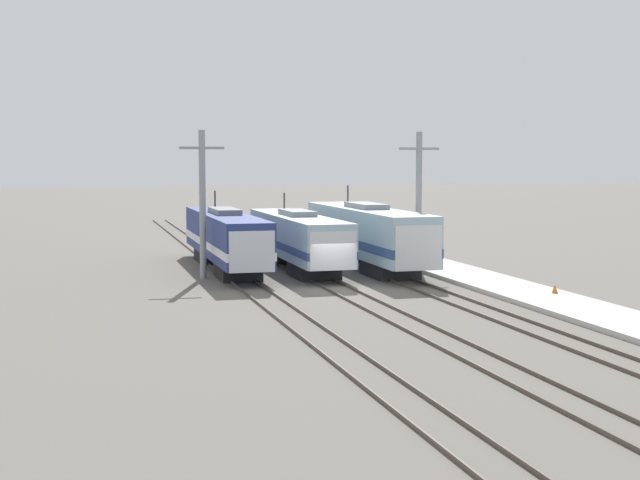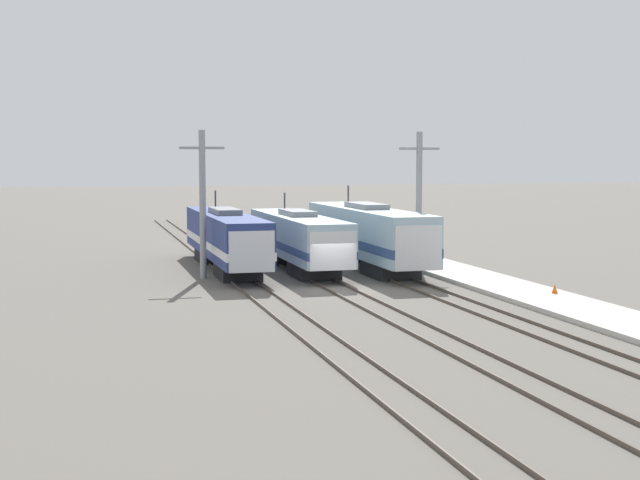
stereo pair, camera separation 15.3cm
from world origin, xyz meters
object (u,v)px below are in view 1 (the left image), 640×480
object	(u,v)px
catenary_tower_left	(203,202)
catenary_tower_right	(419,199)
locomotive_center	(299,239)
locomotive_far_right	(369,235)
locomotive_far_left	(226,239)
traffic_cone	(555,289)

from	to	relation	value
catenary_tower_left	catenary_tower_right	size ratio (longest dim) A/B	1.00
locomotive_center	locomotive_far_right	bearing A→B (deg)	-5.98
locomotive_center	locomotive_far_right	size ratio (longest dim) A/B	0.90
locomotive_far_left	catenary_tower_left	distance (m)	4.87
locomotive_center	catenary_tower_right	size ratio (longest dim) A/B	1.92
locomotive_far_left	traffic_cone	size ratio (longest dim) A/B	41.06
locomotive_far_right	locomotive_far_left	bearing A→B (deg)	170.03
locomotive_far_left	traffic_cone	world-z (taller)	locomotive_far_left
locomotive_far_left	locomotive_far_right	xyz separation A→B (m)	(9.31, -1.64, 0.14)
traffic_cone	catenary_tower_left	bearing A→B (deg)	143.03
locomotive_center	catenary_tower_right	bearing A→B (deg)	-18.37
locomotive_far_right	traffic_cone	world-z (taller)	locomotive_far_right
locomotive_far_left	locomotive_center	bearing A→B (deg)	-13.85
catenary_tower_left	traffic_cone	bearing A→B (deg)	-36.97
catenary_tower_left	traffic_cone	world-z (taller)	catenary_tower_left
catenary_tower_left	traffic_cone	distance (m)	21.42
catenary_tower_right	traffic_cone	bearing A→B (deg)	-77.88
locomotive_far_right	locomotive_center	bearing A→B (deg)	174.02
locomotive_center	traffic_cone	distance (m)	18.23
locomotive_far_left	locomotive_center	size ratio (longest dim) A/B	1.10
catenary_tower_left	locomotive_far_left	bearing A→B (deg)	60.83
locomotive_center	catenary_tower_right	distance (m)	8.24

